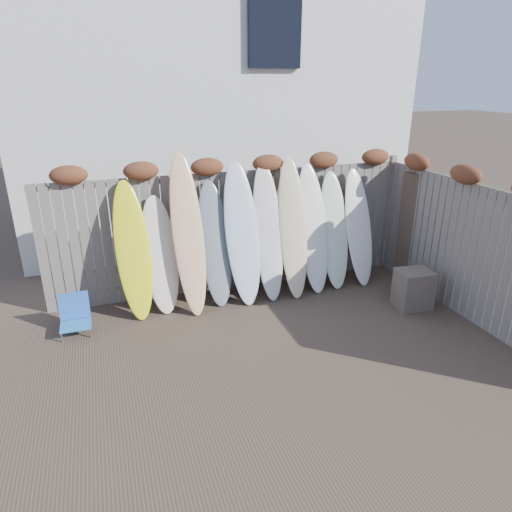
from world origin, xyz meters
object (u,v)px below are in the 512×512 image
object	(u,v)px
lattice_panel	(431,234)
beach_chair	(75,315)
surfboard_0	(133,251)
wooden_crate	(413,289)

from	to	relation	value
lattice_panel	beach_chair	bearing A→B (deg)	157.94
beach_chair	lattice_panel	xyz separation A→B (m)	(5.66, -0.35, 0.70)
lattice_panel	surfboard_0	size ratio (longest dim) A/B	0.91
surfboard_0	wooden_crate	bearing A→B (deg)	-20.55
beach_chair	surfboard_0	world-z (taller)	surfboard_0
wooden_crate	beach_chair	bearing A→B (deg)	169.63
wooden_crate	lattice_panel	distance (m)	1.09
lattice_panel	surfboard_0	distance (m)	4.82
beach_chair	surfboard_0	xyz separation A→B (m)	(0.90, 0.32, 0.75)
lattice_panel	wooden_crate	bearing A→B (deg)	-158.46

